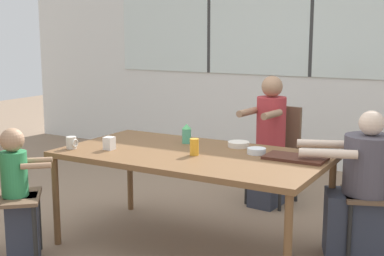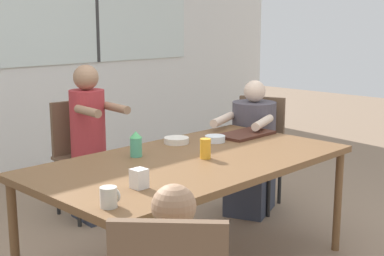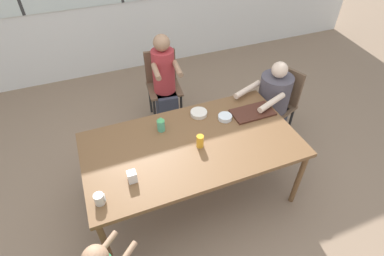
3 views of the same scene
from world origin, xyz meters
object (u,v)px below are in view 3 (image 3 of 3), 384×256
(person_woman_green_shirt, at_px, (269,110))
(chair_for_man_blue_shirt, at_px, (162,80))
(juice_glass, at_px, (200,141))
(bowl_white_shallow, at_px, (199,113))
(person_man_blue_shirt, at_px, (165,86))
(coffee_mug, at_px, (100,199))
(sippy_cup, at_px, (161,124))
(milk_carton_small, at_px, (132,177))
(chair_for_woman_green_shirt, at_px, (279,98))
(bowl_cereal, at_px, (225,117))

(person_woman_green_shirt, bearing_deg, chair_for_man_blue_shirt, 25.36)
(juice_glass, xyz_separation_m, bowl_white_shallow, (0.16, 0.40, -0.04))
(person_man_blue_shirt, relative_size, coffee_mug, 13.11)
(person_man_blue_shirt, bearing_deg, juice_glass, 92.63)
(person_woman_green_shirt, relative_size, sippy_cup, 6.86)
(chair_for_man_blue_shirt, bearing_deg, person_man_blue_shirt, 90.00)
(juice_glass, relative_size, milk_carton_small, 1.24)
(chair_for_woman_green_shirt, xyz_separation_m, sippy_cup, (-1.47, -0.22, 0.25))
(chair_for_woman_green_shirt, height_order, chair_for_man_blue_shirt, same)
(sippy_cup, xyz_separation_m, juice_glass, (0.25, -0.32, -0.02))
(coffee_mug, relative_size, bowl_white_shallow, 0.55)
(sippy_cup, distance_m, bowl_cereal, 0.62)
(chair_for_man_blue_shirt, bearing_deg, bowl_cereal, 109.40)
(person_man_blue_shirt, xyz_separation_m, milk_carton_small, (-0.70, -1.41, 0.21))
(chair_for_woman_green_shirt, xyz_separation_m, person_woman_green_shirt, (-0.16, -0.06, -0.07))
(bowl_white_shallow, bearing_deg, milk_carton_small, -144.56)
(juice_glass, height_order, bowl_white_shallow, juice_glass)
(milk_carton_small, bearing_deg, bowl_white_shallow, 35.44)
(chair_for_man_blue_shirt, height_order, bowl_white_shallow, chair_for_man_blue_shirt)
(chair_for_woman_green_shirt, distance_m, milk_carton_small, 1.99)
(juice_glass, bearing_deg, bowl_white_shallow, 68.95)
(coffee_mug, bearing_deg, bowl_cereal, 22.54)
(juice_glass, relative_size, bowl_white_shallow, 0.72)
(person_woman_green_shirt, height_order, person_man_blue_shirt, person_man_blue_shirt)
(sippy_cup, bearing_deg, juice_glass, -52.00)
(chair_for_man_blue_shirt, relative_size, bowl_cereal, 6.66)
(chair_for_man_blue_shirt, distance_m, sippy_cup, 1.16)
(chair_for_woman_green_shirt, relative_size, coffee_mug, 9.85)
(milk_carton_small, distance_m, bowl_cereal, 1.08)
(chair_for_man_blue_shirt, bearing_deg, sippy_cup, 78.58)
(bowl_cereal, bearing_deg, chair_for_woman_green_shirt, 18.83)
(coffee_mug, bearing_deg, chair_for_woman_green_shirt, 21.06)
(chair_for_man_blue_shirt, xyz_separation_m, person_man_blue_shirt, (-0.02, -0.16, 0.01))
(person_woman_green_shirt, bearing_deg, chair_for_woman_green_shirt, -90.00)
(sippy_cup, bearing_deg, coffee_mug, -137.29)
(person_woman_green_shirt, bearing_deg, bowl_white_shallow, 74.01)
(bowl_cereal, bearing_deg, person_woman_green_shirt, 18.33)
(bowl_white_shallow, xyz_separation_m, bowl_cereal, (0.21, -0.15, 0.00))
(juice_glass, height_order, bowl_cereal, juice_glass)
(sippy_cup, bearing_deg, person_man_blue_shirt, 71.00)
(person_man_blue_shirt, bearing_deg, bowl_cereal, 112.33)
(bowl_cereal, bearing_deg, chair_for_man_blue_shirt, 103.67)
(person_woman_green_shirt, bearing_deg, sippy_cup, 75.99)
(chair_for_woman_green_shirt, xyz_separation_m, chair_for_man_blue_shirt, (-1.13, 0.87, 0.00))
(chair_for_man_blue_shirt, relative_size, juice_glass, 7.55)
(chair_for_man_blue_shirt, height_order, milk_carton_small, chair_for_man_blue_shirt)
(coffee_mug, distance_m, bowl_cereal, 1.36)
(person_man_blue_shirt, bearing_deg, milk_carton_small, 69.31)
(chair_for_woman_green_shirt, xyz_separation_m, bowl_cereal, (-0.85, -0.29, 0.20))
(chair_for_woman_green_shirt, bearing_deg, juice_glass, 93.12)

